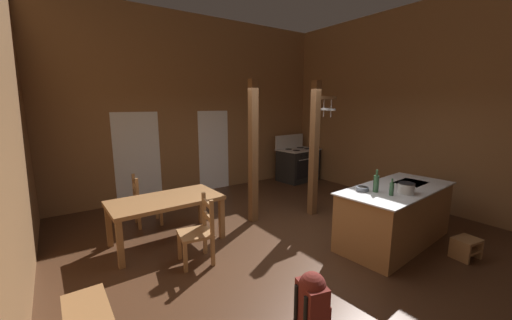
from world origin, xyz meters
TOP-DOWN VIEW (x-y plane):
  - ground_plane at (0.00, 0.00)m, footprint 7.71×7.92m
  - wall_back at (0.00, 3.63)m, footprint 7.71×0.14m
  - wall_right at (3.53, 0.00)m, footprint 0.14×7.92m
  - glazed_door_back_left at (-1.56, 3.55)m, footprint 1.00×0.01m
  - glazed_panel_back_right at (0.35, 3.55)m, footprint 0.84×0.01m
  - kitchen_island at (1.34, -0.91)m, footprint 2.24×1.15m
  - stove_range at (2.77, 2.96)m, footprint 1.21×0.91m
  - support_post_with_pot_rack at (1.19, 0.76)m, footprint 0.62×0.24m
  - support_post_center at (-0.04, 1.13)m, footprint 0.14×0.14m
  - step_stool at (1.73, -1.80)m, footprint 0.39×0.33m
  - dining_table at (-1.70, 1.17)m, footprint 1.73×0.96m
  - ladderback_chair_near_window at (-1.81, 2.11)m, footprint 0.47×0.47m
  - ladderback_chair_by_post at (-1.52, 0.31)m, footprint 0.50×0.50m
  - backpack at (-1.11, -1.51)m, footprint 0.35×0.36m
  - stockpot_on_counter at (1.13, -1.16)m, footprint 0.31×0.23m
  - mixing_bowl_on_counter at (0.71, -0.72)m, footprint 0.18×0.18m
  - bottle_tall_on_counter at (0.83, -0.86)m, footprint 0.08×0.08m
  - bottle_short_on_counter at (0.86, -1.09)m, footprint 0.06×0.06m

SIDE VIEW (x-z plane):
  - ground_plane at x=0.00m, z-range -0.10..0.00m
  - step_stool at x=1.73m, z-range 0.03..0.33m
  - backpack at x=-1.11m, z-range 0.02..0.61m
  - ladderback_chair_near_window at x=-1.81m, z-range -0.02..0.93m
  - ladderback_chair_by_post at x=-1.52m, z-range -0.02..0.93m
  - kitchen_island at x=1.34m, z-range 0.00..0.92m
  - stove_range at x=2.77m, z-range -0.18..1.14m
  - dining_table at x=-1.70m, z-range 0.28..1.02m
  - mixing_bowl_on_counter at x=0.71m, z-range 0.92..0.99m
  - stockpot_on_counter at x=1.13m, z-range 0.92..1.08m
  - bottle_short_on_counter at x=0.86m, z-range 0.90..1.15m
  - glazed_door_back_left at x=-1.56m, z-range 0.00..2.05m
  - glazed_panel_back_right at x=0.35m, z-range 0.00..2.05m
  - bottle_tall_on_counter at x=0.83m, z-range 0.89..1.23m
  - support_post_center at x=-0.04m, z-range 0.00..2.66m
  - support_post_with_pot_rack at x=1.19m, z-range 0.10..2.76m
  - wall_back at x=0.00m, z-range 0.00..4.31m
  - wall_right at x=3.53m, z-range 0.00..4.31m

